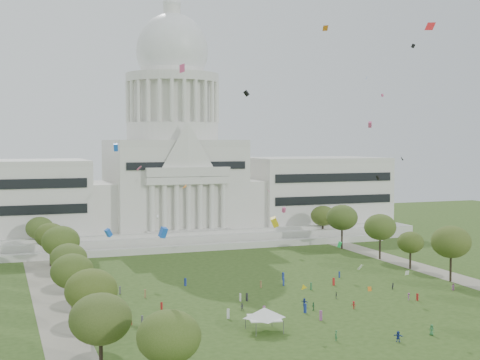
% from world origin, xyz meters
% --- Properties ---
extents(ground, '(400.00, 400.00, 0.00)m').
position_xyz_m(ground, '(0.00, 0.00, 0.00)').
color(ground, '#2E4917').
rests_on(ground, ground).
extents(capitol, '(160.00, 64.50, 91.30)m').
position_xyz_m(capitol, '(0.00, 113.59, 22.30)').
color(capitol, silver).
rests_on(capitol, ground).
extents(path_left, '(8.00, 160.00, 0.04)m').
position_xyz_m(path_left, '(-48.00, 30.00, 0.02)').
color(path_left, gray).
rests_on(path_left, ground).
extents(path_right, '(8.00, 160.00, 0.04)m').
position_xyz_m(path_right, '(48.00, 30.00, 0.02)').
color(path_right, gray).
rests_on(path_right, ground).
extents(row_tree_l_0, '(8.85, 8.85, 12.59)m').
position_xyz_m(row_tree_l_0, '(-45.26, -21.68, 8.95)').
color(row_tree_l_0, black).
rests_on(row_tree_l_0, ground).
extents(row_tree_l_1, '(8.86, 8.86, 12.59)m').
position_xyz_m(row_tree_l_1, '(-44.07, -2.96, 8.95)').
color(row_tree_l_1, black).
rests_on(row_tree_l_1, ground).
extents(row_tree_l_2, '(8.42, 8.42, 11.97)m').
position_xyz_m(row_tree_l_2, '(-45.04, 17.30, 8.51)').
color(row_tree_l_2, black).
rests_on(row_tree_l_2, ground).
extents(row_tree_r_2, '(9.55, 9.55, 13.58)m').
position_xyz_m(row_tree_r_2, '(44.17, 17.44, 9.66)').
color(row_tree_r_2, black).
rests_on(row_tree_r_2, ground).
extents(row_tree_l_3, '(8.12, 8.12, 11.55)m').
position_xyz_m(row_tree_l_3, '(-44.09, 33.92, 8.21)').
color(row_tree_l_3, black).
rests_on(row_tree_l_3, ground).
extents(row_tree_r_3, '(7.01, 7.01, 9.98)m').
position_xyz_m(row_tree_r_3, '(44.40, 34.48, 7.08)').
color(row_tree_r_3, black).
rests_on(row_tree_r_3, ground).
extents(row_tree_l_4, '(9.29, 9.29, 13.21)m').
position_xyz_m(row_tree_l_4, '(-44.08, 52.42, 9.39)').
color(row_tree_l_4, black).
rests_on(row_tree_l_4, ground).
extents(row_tree_r_4, '(9.19, 9.19, 13.06)m').
position_xyz_m(row_tree_r_4, '(44.76, 50.04, 9.29)').
color(row_tree_r_4, black).
rests_on(row_tree_r_4, ground).
extents(row_tree_l_5, '(8.33, 8.33, 11.85)m').
position_xyz_m(row_tree_l_5, '(-45.22, 71.01, 8.42)').
color(row_tree_l_5, black).
rests_on(row_tree_l_5, ground).
extents(row_tree_r_5, '(9.82, 9.82, 13.96)m').
position_xyz_m(row_tree_r_5, '(43.49, 70.19, 9.93)').
color(row_tree_r_5, black).
rests_on(row_tree_r_5, ground).
extents(row_tree_l_6, '(8.19, 8.19, 11.64)m').
position_xyz_m(row_tree_l_6, '(-46.87, 89.14, 8.27)').
color(row_tree_l_6, black).
rests_on(row_tree_l_6, ground).
extents(row_tree_r_6, '(8.42, 8.42, 11.97)m').
position_xyz_m(row_tree_r_6, '(45.96, 88.13, 8.51)').
color(row_tree_r_6, black).
rests_on(row_tree_r_6, ground).
extents(near_tree_0, '(8.47, 8.47, 12.04)m').
position_xyz_m(near_tree_0, '(-38.00, -32.00, 8.56)').
color(near_tree_0, black).
rests_on(near_tree_0, ground).
extents(event_tent, '(9.34, 9.34, 4.38)m').
position_xyz_m(event_tent, '(-14.19, -6.40, 3.39)').
color(event_tent, '#4C4C4C').
rests_on(event_tent, ground).
extents(person_0, '(0.90, 0.83, 1.55)m').
position_xyz_m(person_0, '(38.62, 9.24, 0.77)').
color(person_0, '#994C8C').
rests_on(person_0, ground).
extents(person_2, '(0.87, 0.71, 1.53)m').
position_xyz_m(person_2, '(26.23, 14.64, 0.77)').
color(person_2, '#4C4C51').
rests_on(person_2, ground).
extents(person_3, '(0.96, 1.13, 1.56)m').
position_xyz_m(person_3, '(8.85, 2.22, 0.78)').
color(person_3, '#B21E1E').
rests_on(person_3, ground).
extents(person_4, '(0.66, 1.03, 1.65)m').
position_xyz_m(person_4, '(0.64, 3.93, 0.82)').
color(person_4, '#33723F').
rests_on(person_4, ground).
extents(person_5, '(1.45, 1.60, 1.68)m').
position_xyz_m(person_5, '(0.40, 7.58, 0.84)').
color(person_5, navy).
rests_on(person_5, ground).
extents(person_6, '(0.98, 1.12, 1.94)m').
position_xyz_m(person_6, '(12.33, -18.79, 0.97)').
color(person_6, '#33723F').
rests_on(person_6, ground).
extents(person_7, '(0.82, 0.82, 1.83)m').
position_xyz_m(person_7, '(-4.93, -15.91, 0.92)').
color(person_7, '#33723F').
rests_on(person_7, ground).
extents(person_8, '(0.82, 0.59, 1.52)m').
position_xyz_m(person_8, '(-12.85, 8.82, 0.76)').
color(person_8, '#4C4C51').
rests_on(person_8, ground).
extents(person_9, '(0.85, 1.13, 1.56)m').
position_xyz_m(person_9, '(23.57, 4.57, 0.78)').
color(person_9, '#994C8C').
rests_on(person_9, ground).
extents(person_10, '(0.71, 0.93, 1.40)m').
position_xyz_m(person_10, '(9.76, 11.27, 0.70)').
color(person_10, '#4C4C51').
rests_on(person_10, ground).
extents(person_11, '(1.68, 1.71, 1.86)m').
position_xyz_m(person_11, '(4.68, -20.05, 0.93)').
color(person_11, navy).
rests_on(person_11, ground).
extents(distant_crowd, '(67.56, 38.61, 1.95)m').
position_xyz_m(distant_crowd, '(-12.28, 15.15, 0.89)').
color(distant_crowd, '#B21E1E').
rests_on(distant_crowd, ground).
extents(kite_swarm, '(89.63, 106.83, 63.01)m').
position_xyz_m(kite_swarm, '(-0.82, 10.04, 30.12)').
color(kite_swarm, '#E54C8C').
rests_on(kite_swarm, ground).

